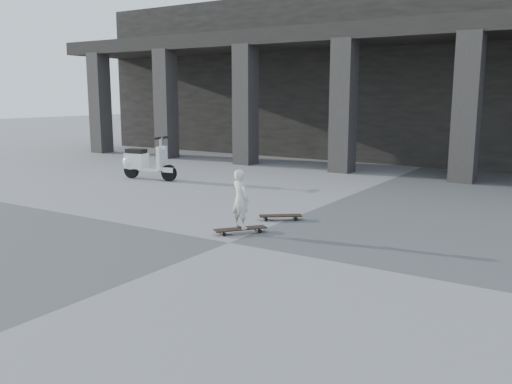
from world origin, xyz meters
The scene contains 6 objects.
ground centered at (0.00, 0.00, 0.00)m, with size 90.00×90.00×0.00m, color #464744.
colonnade centered at (0.00, 13.77, 3.03)m, with size 28.00×8.82×6.00m.
longboard centered at (-0.19, 0.60, 0.07)m, with size 0.72×0.86×0.09m.
skateboard_spare centered at (-0.11, 1.84, 0.07)m, with size 0.76×0.66×0.10m.
child centered at (-0.19, 0.60, 0.60)m, with size 0.37×0.24×1.02m, color beige.
scooter centered at (-6.01, 4.14, 0.48)m, with size 1.75×0.65×1.22m.
Camera 1 is at (4.93, -6.89, 2.36)m, focal length 38.00 mm.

